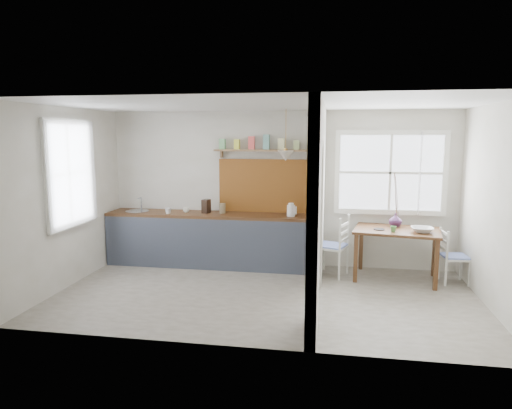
% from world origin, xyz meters
% --- Properties ---
extents(floor, '(5.80, 3.20, 0.01)m').
position_xyz_m(floor, '(0.00, 0.00, 0.00)').
color(floor, '#9C9589').
rests_on(floor, ground).
extents(ceiling, '(5.80, 3.20, 0.01)m').
position_xyz_m(ceiling, '(0.00, 0.00, 2.60)').
color(ceiling, silver).
rests_on(ceiling, walls).
extents(walls, '(5.81, 3.21, 2.60)m').
position_xyz_m(walls, '(0.00, 0.00, 1.30)').
color(walls, silver).
rests_on(walls, floor).
extents(partition, '(0.12, 3.20, 2.60)m').
position_xyz_m(partition, '(0.70, 0.06, 1.45)').
color(partition, silver).
rests_on(partition, floor).
extents(kitchen_window, '(0.10, 1.16, 1.50)m').
position_xyz_m(kitchen_window, '(-2.87, 0.00, 1.65)').
color(kitchen_window, white).
rests_on(kitchen_window, walls).
extents(nook_window, '(1.76, 0.10, 1.30)m').
position_xyz_m(nook_window, '(1.80, 1.56, 1.60)').
color(nook_window, white).
rests_on(nook_window, walls).
extents(counter, '(3.50, 0.60, 0.90)m').
position_xyz_m(counter, '(-1.13, 1.33, 0.46)').
color(counter, '#4C2C18').
rests_on(counter, floor).
extents(sink, '(0.40, 0.40, 0.02)m').
position_xyz_m(sink, '(-2.43, 1.30, 0.89)').
color(sink, '#AFB4BE').
rests_on(sink, counter).
extents(backsplash, '(1.65, 0.03, 0.90)m').
position_xyz_m(backsplash, '(-0.20, 1.58, 1.35)').
color(backsplash, '#924D1B').
rests_on(backsplash, walls).
extents(shelf, '(1.75, 0.20, 0.21)m').
position_xyz_m(shelf, '(-0.20, 1.49, 2.00)').
color(shelf, '#9B7443').
rests_on(shelf, walls).
extents(pendant_lamp, '(0.26, 0.26, 0.16)m').
position_xyz_m(pendant_lamp, '(0.15, 1.15, 1.88)').
color(pendant_lamp, white).
rests_on(pendant_lamp, ceiling).
extents(utensil_rail, '(0.02, 0.50, 0.02)m').
position_xyz_m(utensil_rail, '(0.61, 0.90, 1.45)').
color(utensil_rail, '#AFB4BE').
rests_on(utensil_rail, partition).
extents(dining_table, '(1.37, 1.03, 0.78)m').
position_xyz_m(dining_table, '(1.88, 1.04, 0.39)').
color(dining_table, '#4C2C18').
rests_on(dining_table, floor).
extents(chair_left, '(0.56, 0.56, 0.96)m').
position_xyz_m(chair_left, '(0.90, 1.09, 0.48)').
color(chair_left, silver).
rests_on(chair_left, floor).
extents(chair_right, '(0.41, 0.41, 0.82)m').
position_xyz_m(chair_right, '(2.71, 1.00, 0.41)').
color(chair_right, silver).
rests_on(chair_right, floor).
extents(kettle, '(0.18, 0.15, 0.21)m').
position_xyz_m(kettle, '(0.24, 1.24, 1.01)').
color(kettle, white).
rests_on(kettle, counter).
extents(mug_a, '(0.14, 0.14, 0.10)m').
position_xyz_m(mug_a, '(-1.81, 1.15, 0.95)').
color(mug_a, silver).
rests_on(mug_a, counter).
extents(mug_b, '(0.14, 0.14, 0.08)m').
position_xyz_m(mug_b, '(-1.56, 1.32, 0.94)').
color(mug_b, white).
rests_on(mug_b, counter).
extents(knife_block, '(0.14, 0.17, 0.23)m').
position_xyz_m(knife_block, '(-1.20, 1.32, 1.01)').
color(knife_block, black).
rests_on(knife_block, counter).
extents(jar, '(0.11, 0.11, 0.17)m').
position_xyz_m(jar, '(-0.92, 1.33, 0.98)').
color(jar, olive).
rests_on(jar, counter).
extents(towel_magenta, '(0.02, 0.03, 0.49)m').
position_xyz_m(towel_magenta, '(0.58, 0.98, 0.28)').
color(towel_magenta, '#AF1453').
rests_on(towel_magenta, counter).
extents(towel_orange, '(0.02, 0.03, 0.52)m').
position_xyz_m(towel_orange, '(0.58, 0.96, 0.25)').
color(towel_orange, '#C1440D').
rests_on(towel_orange, counter).
extents(bowl, '(0.32, 0.32, 0.08)m').
position_xyz_m(bowl, '(2.21, 0.88, 0.82)').
color(bowl, silver).
rests_on(bowl, dining_table).
extents(table_cup, '(0.12, 0.12, 0.09)m').
position_xyz_m(table_cup, '(1.79, 0.85, 0.82)').
color(table_cup, '#55974F').
rests_on(table_cup, dining_table).
extents(plate, '(0.17, 0.17, 0.01)m').
position_xyz_m(plate, '(1.60, 0.97, 0.79)').
color(plate, black).
rests_on(plate, dining_table).
extents(vase, '(0.21, 0.21, 0.21)m').
position_xyz_m(vase, '(1.87, 1.27, 0.89)').
color(vase, '#42214A').
rests_on(vase, dining_table).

